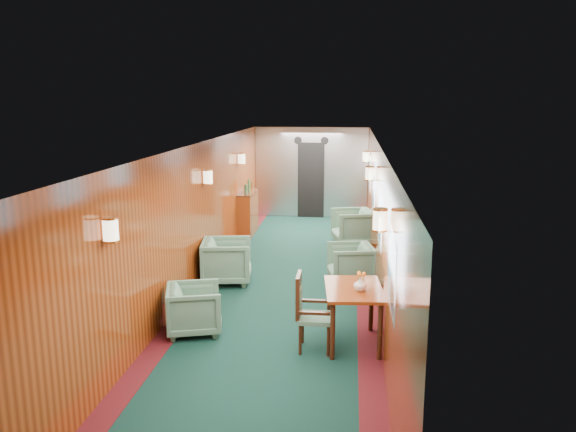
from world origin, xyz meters
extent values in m
plane|color=#0C2C24|center=(0.00, 0.00, 0.00)|extent=(12.00, 12.00, 0.00)
cube|color=white|center=(0.00, 0.00, 2.35)|extent=(3.00, 12.00, 0.10)
cube|color=white|center=(0.00, 0.00, 2.36)|extent=(1.20, 12.00, 0.06)
cube|color=maroon|center=(0.00, 6.00, 1.20)|extent=(3.00, 0.10, 2.40)
cube|color=maroon|center=(0.00, -6.00, 1.20)|extent=(3.00, 0.10, 2.40)
cube|color=maroon|center=(-1.50, 0.00, 1.20)|extent=(0.10, 12.00, 2.40)
cube|color=maroon|center=(1.50, 0.00, 1.20)|extent=(0.10, 12.00, 2.40)
cube|color=#420D11|center=(-1.35, 0.00, 0.00)|extent=(0.30, 12.00, 0.01)
cube|color=#420D11|center=(1.35, 0.00, 0.00)|extent=(0.30, 12.00, 0.01)
cube|color=silver|center=(0.00, 5.92, 1.20)|extent=(2.98, 0.12, 2.38)
cube|color=black|center=(0.00, 5.84, 1.00)|extent=(0.70, 0.06, 2.00)
cylinder|color=black|center=(-0.35, 5.85, 2.05)|extent=(0.20, 0.04, 0.20)
cylinder|color=black|center=(0.35, 5.85, 2.05)|extent=(0.20, 0.04, 0.20)
cube|color=silver|center=(1.49, -3.50, 1.45)|extent=(0.02, 1.10, 0.80)
cube|color=#496D6D|center=(1.48, -3.50, 1.45)|extent=(0.01, 0.96, 0.66)
cube|color=silver|center=(1.49, -1.00, 1.45)|extent=(0.02, 1.10, 0.80)
cube|color=#496D6D|center=(1.48, -1.00, 1.45)|extent=(0.01, 0.96, 0.66)
cube|color=silver|center=(1.49, 1.50, 1.45)|extent=(0.02, 1.10, 0.80)
cube|color=#496D6D|center=(1.48, 1.50, 1.45)|extent=(0.01, 0.96, 0.66)
cube|color=silver|center=(1.49, 4.00, 1.45)|extent=(0.02, 1.10, 0.80)
cube|color=#496D6D|center=(1.48, 4.00, 1.45)|extent=(0.01, 0.96, 0.66)
cylinder|color=#F2E6BD|center=(-1.40, -3.50, 1.80)|extent=(0.16, 0.16, 0.24)
cylinder|color=#C38837|center=(-1.40, -3.50, 1.68)|extent=(0.17, 0.17, 0.02)
cylinder|color=#F2E6BD|center=(1.40, -2.70, 1.80)|extent=(0.16, 0.16, 0.24)
cylinder|color=#C38837|center=(1.40, -2.70, 1.68)|extent=(0.17, 0.17, 0.02)
cylinder|color=#F2E6BD|center=(-1.40, 0.50, 1.80)|extent=(0.16, 0.16, 0.24)
cylinder|color=#C38837|center=(-1.40, 0.50, 1.68)|extent=(0.17, 0.17, 0.02)
cylinder|color=#F2E6BD|center=(1.40, 1.30, 1.80)|extent=(0.16, 0.16, 0.24)
cylinder|color=#C38837|center=(1.40, 1.30, 1.68)|extent=(0.17, 0.17, 0.02)
cylinder|color=#F2E6BD|center=(-1.40, 3.50, 1.80)|extent=(0.16, 0.16, 0.24)
cylinder|color=#C38837|center=(-1.40, 3.50, 1.68)|extent=(0.17, 0.17, 0.02)
cylinder|color=#F2E6BD|center=(1.40, 4.30, 1.80)|extent=(0.16, 0.16, 0.24)
cylinder|color=#C38837|center=(1.40, 4.30, 1.68)|extent=(0.17, 0.17, 0.02)
cube|color=maroon|center=(1.13, -2.06, 0.75)|extent=(0.80, 1.08, 0.04)
cylinder|color=#3A1B0D|center=(0.88, -2.52, 0.36)|extent=(0.06, 0.06, 0.73)
cylinder|color=#3A1B0D|center=(1.46, -2.47, 0.36)|extent=(0.06, 0.06, 0.73)
cylinder|color=#3A1B0D|center=(0.81, -1.65, 0.36)|extent=(0.06, 0.06, 0.73)
cylinder|color=#3A1B0D|center=(1.38, -1.59, 0.36)|extent=(0.06, 0.06, 0.73)
cube|color=#1F4939|center=(0.66, -2.27, 0.42)|extent=(0.42, 0.42, 0.06)
cube|color=#3A1B0D|center=(0.45, -2.27, 0.72)|extent=(0.05, 0.39, 0.55)
cube|color=#1F4939|center=(0.47, -2.27, 0.66)|extent=(0.02, 0.29, 0.33)
cube|color=#3A1B0D|center=(0.66, -2.48, 0.57)|extent=(0.39, 0.05, 0.04)
cube|color=#3A1B0D|center=(0.66, -2.06, 0.57)|extent=(0.39, 0.05, 0.04)
cylinder|color=#3A1B0D|center=(0.48, -2.44, 0.20)|extent=(0.04, 0.04, 0.39)
cylinder|color=#3A1B0D|center=(0.83, -2.44, 0.20)|extent=(0.04, 0.04, 0.39)
cylinder|color=#3A1B0D|center=(0.48, -2.09, 0.20)|extent=(0.04, 0.04, 0.39)
cylinder|color=#3A1B0D|center=(0.83, -2.09, 0.20)|extent=(0.04, 0.04, 0.39)
cube|color=maroon|center=(-1.34, 3.81, 0.49)|extent=(0.33, 1.09, 0.98)
cube|color=#3A1B0D|center=(-1.33, 3.81, 0.98)|extent=(0.35, 1.11, 0.02)
cylinder|color=#2A5431|center=(-1.32, 3.54, 1.10)|extent=(0.07, 0.07, 0.22)
cylinder|color=#2A5431|center=(-1.32, 3.92, 1.13)|extent=(0.06, 0.06, 0.28)
cylinder|color=#C38837|center=(-1.32, 4.14, 1.08)|extent=(0.08, 0.08, 0.18)
imported|color=beige|center=(1.21, -2.16, 0.86)|extent=(0.22, 0.22, 0.18)
imported|color=#1F4939|center=(-1.01, -1.91, 0.33)|extent=(0.89, 0.88, 0.66)
imported|color=#1F4939|center=(-1.04, 0.22, 0.38)|extent=(0.95, 0.93, 0.76)
imported|color=#1F4939|center=(1.09, 0.45, 0.34)|extent=(0.88, 0.86, 0.68)
imported|color=#1F4939|center=(1.13, 3.11, 0.38)|extent=(1.03, 1.02, 0.77)
camera|label=1|loc=(1.07, -8.91, 3.13)|focal=35.00mm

